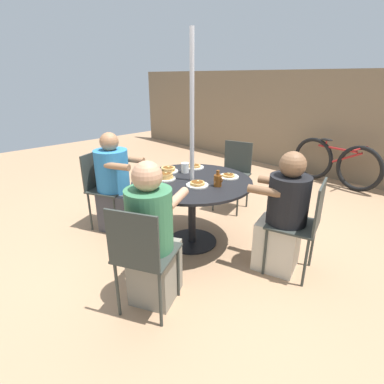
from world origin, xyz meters
The scene contains 20 objects.
ground_plane centered at (0.00, 0.00, 0.00)m, with size 12.00×12.00×0.00m, color tan.
back_fence centered at (0.00, 3.28, 0.89)m, with size 10.00×0.06×1.79m, color #7A664C.
patio_table centered at (0.00, 0.00, 0.59)m, with size 1.21×1.21×0.71m.
umbrella_pole centered at (0.00, 0.00, 1.04)m, with size 0.04×0.04×2.07m, color #ADADB2.
patio_chair_north centered at (0.49, -0.97, 0.52)m, with size 0.54×0.54×0.88m.
diner_north centered at (0.42, -0.83, 0.53)m, with size 0.52×0.59×1.15m.
patio_chair_east centered at (1.05, 0.30, 0.52)m, with size 0.50×0.50×0.88m.
diner_east centered at (0.89, 0.25, 0.51)m, with size 0.52×0.45×1.11m.
patio_chair_south centered at (-0.28, 1.05, 0.52)m, with size 0.49×0.49×0.88m.
patio_chair_west centered at (-0.99, -0.45, 0.52)m, with size 0.53×0.53×0.88m.
diner_west centered at (-0.84, -0.38, 0.51)m, with size 0.57×0.52×1.13m.
pancake_plate_a centered at (0.15, -0.08, 0.72)m, with size 0.21×0.21×0.05m.
pancake_plate_b centered at (-0.38, 0.01, 0.73)m, with size 0.21×0.21×0.06m.
pancake_plate_c centered at (-0.21, -0.17, 0.73)m, with size 0.21×0.21×0.08m.
pancake_plate_d centered at (-0.29, 0.32, 0.72)m, with size 0.21×0.21×0.05m.
pancake_plate_e centered at (0.20, 0.33, 0.72)m, with size 0.21×0.21×0.04m.
syrup_bottle centered at (0.29, 0.05, 0.77)m, with size 0.10×0.08×0.16m.
coffee_cup centered at (-0.24, 0.13, 0.76)m, with size 0.08×0.08×0.11m.
drinking_glass_a centered at (-0.44, -0.32, 0.76)m, with size 0.07×0.07×0.11m, color silver.
bicycle centered at (0.30, 2.96, 0.37)m, with size 1.49×0.44×0.73m.
Camera 1 is at (2.03, -1.99, 1.68)m, focal length 28.00 mm.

